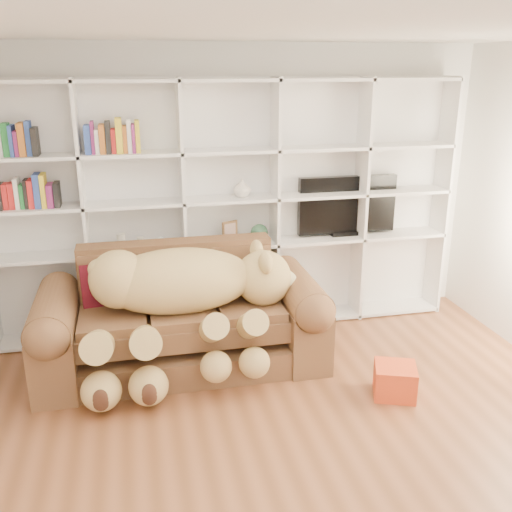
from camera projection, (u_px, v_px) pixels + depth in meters
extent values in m
plane|color=brown|center=(295.00, 476.00, 3.64)|extent=(5.00, 5.00, 0.00)
plane|color=white|center=(307.00, 20.00, 2.79)|extent=(5.00, 5.00, 0.00)
cube|color=silver|center=(226.00, 189.00, 5.53)|extent=(5.00, 0.02, 2.70)
cube|color=white|center=(227.00, 205.00, 5.54)|extent=(4.40, 0.03, 2.40)
cube|color=white|center=(85.00, 217.00, 5.12)|extent=(0.03, 0.35, 2.40)
cube|color=white|center=(183.00, 212.00, 5.30)|extent=(0.03, 0.35, 2.40)
cube|color=white|center=(275.00, 207.00, 5.49)|extent=(0.03, 0.35, 2.40)
cube|color=white|center=(360.00, 202.00, 5.67)|extent=(0.03, 0.35, 2.40)
cube|color=white|center=(441.00, 198.00, 5.85)|extent=(0.03, 0.35, 2.40)
cube|color=white|center=(231.00, 322.00, 5.77)|extent=(4.40, 0.35, 0.03)
cube|color=white|center=(230.00, 244.00, 5.51)|extent=(4.40, 0.35, 0.03)
cube|color=white|center=(229.00, 199.00, 5.36)|extent=(4.40, 0.35, 0.03)
cube|color=white|center=(229.00, 151.00, 5.22)|extent=(4.40, 0.35, 0.03)
cube|color=white|center=(228.00, 80.00, 5.02)|extent=(4.40, 0.35, 0.03)
cube|color=brown|center=(184.00, 352.00, 4.96)|extent=(2.30, 0.93, 0.24)
cube|color=brown|center=(182.00, 315.00, 4.83)|extent=(1.71, 0.77, 0.33)
cube|color=brown|center=(176.00, 273.00, 5.15)|extent=(1.71, 0.22, 0.60)
cube|color=brown|center=(58.00, 346.00, 4.69)|extent=(0.35, 1.04, 0.60)
cube|color=brown|center=(297.00, 322.00, 5.12)|extent=(0.35, 1.04, 0.60)
cylinder|color=brown|center=(54.00, 312.00, 4.60)|extent=(0.35, 0.98, 0.35)
cylinder|color=brown|center=(298.00, 291.00, 5.02)|extent=(0.35, 0.98, 0.35)
ellipsoid|color=tan|center=(179.00, 281.00, 4.69)|extent=(1.26, 0.61, 0.54)
sphere|color=tan|center=(119.00, 279.00, 4.57)|extent=(0.48, 0.48, 0.48)
sphere|color=tan|center=(263.00, 278.00, 4.85)|extent=(0.48, 0.48, 0.48)
sphere|color=#C6B482|center=(284.00, 283.00, 4.91)|extent=(0.24, 0.24, 0.24)
sphere|color=#3F2316|center=(294.00, 284.00, 4.93)|extent=(0.08, 0.08, 0.08)
ellipsoid|color=tan|center=(266.00, 263.00, 4.63)|extent=(0.11, 0.19, 0.19)
ellipsoid|color=tan|center=(257.00, 250.00, 4.94)|extent=(0.11, 0.19, 0.19)
sphere|color=tan|center=(98.00, 269.00, 4.51)|extent=(0.16, 0.16, 0.16)
cylinder|color=tan|center=(212.00, 329.00, 4.50)|extent=(0.21, 0.58, 0.42)
cylinder|color=tan|center=(250.00, 326.00, 4.56)|extent=(0.21, 0.58, 0.42)
cylinder|color=tan|center=(99.00, 345.00, 4.33)|extent=(0.24, 0.67, 0.49)
cylinder|color=tan|center=(145.00, 341.00, 4.40)|extent=(0.24, 0.67, 0.49)
sphere|color=tan|center=(216.00, 367.00, 4.40)|extent=(0.25, 0.25, 0.25)
sphere|color=tan|center=(255.00, 363.00, 4.47)|extent=(0.25, 0.25, 0.25)
sphere|color=tan|center=(101.00, 390.00, 4.25)|extent=(0.30, 0.30, 0.30)
sphere|color=tan|center=(149.00, 385.00, 4.32)|extent=(0.30, 0.30, 0.30)
cube|color=#580F15|center=(105.00, 286.00, 4.84)|extent=(0.42, 0.27, 0.42)
cube|color=#CE411B|center=(395.00, 381.00, 4.50)|extent=(0.40, 0.39, 0.25)
cube|color=black|center=(347.00, 205.00, 5.70)|extent=(1.01, 0.08, 0.57)
cube|color=black|center=(346.00, 232.00, 5.79)|extent=(0.34, 0.18, 0.04)
cube|color=brown|center=(230.00, 232.00, 5.47)|extent=(0.16, 0.09, 0.21)
sphere|color=#305D41|center=(259.00, 233.00, 5.53)|extent=(0.17, 0.17, 0.17)
cylinder|color=beige|center=(121.00, 242.00, 5.27)|extent=(0.08, 0.08, 0.16)
cylinder|color=beige|center=(141.00, 243.00, 5.31)|extent=(0.09, 0.09, 0.12)
sphere|color=silver|center=(161.00, 242.00, 5.35)|extent=(0.10, 0.10, 0.10)
imported|color=beige|center=(242.00, 188.00, 5.36)|extent=(0.19, 0.19, 0.17)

